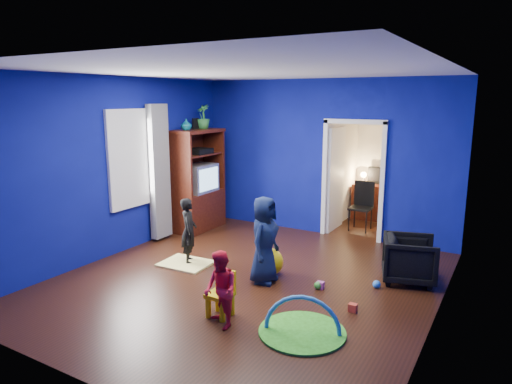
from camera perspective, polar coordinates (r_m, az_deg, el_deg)
The scene contains 32 objects.
floor at distance 6.60m, azimuth -1.19°, elevation -11.08°, with size 5.00×5.50×0.01m, color black.
ceiling at distance 6.09m, azimuth -1.31°, elevation 14.96°, with size 5.00×5.50×0.01m, color white.
wall_back at distance 8.62m, azimuth 8.34°, elevation 4.23°, with size 5.00×0.02×2.90m, color #090E69.
wall_front at distance 4.15m, azimuth -21.50°, elevation -4.57°, with size 5.00×0.02×2.90m, color #090E69.
wall_left at distance 7.77m, azimuth -17.22°, elevation 3.01°, with size 0.02×5.50×2.90m, color #090E69.
wall_right at distance 5.35m, azimuth 22.28°, elevation -1.10°, with size 0.02×5.50×2.90m, color #090E69.
alcove at distance 9.27m, azimuth 13.78°, elevation 3.29°, with size 1.00×1.75×2.50m, color silver, non-canonical shape.
armchair at distance 6.83m, azimuth 18.64°, elevation -7.97°, with size 0.70×0.72×0.65m, color black.
child_black at distance 7.20m, azimuth -8.40°, elevation -4.82°, with size 0.38×0.25×1.04m, color black.
child_navy at distance 6.37m, azimuth 1.04°, elevation -6.00°, with size 0.60×0.39×1.23m, color #0E1035.
toddler_red at distance 5.24m, azimuth -4.46°, elevation -12.08°, with size 0.43×0.34×0.89m, color #B11412.
vase at distance 8.60m, azimuth -8.72°, elevation 8.33°, with size 0.20×0.20×0.21m, color #0C4E66.
potted_plant at distance 9.01m, azimuth -6.65°, elevation 9.34°, with size 0.26×0.26×0.47m, color #318837.
tv_armoire at distance 8.96m, azimuth -7.31°, elevation 1.50°, with size 0.58×1.14×1.96m, color #42190B.
crt_tv at distance 8.93m, azimuth -7.11°, elevation 1.73°, with size 0.46×0.70×0.54m, color silver.
yellow_blanket at distance 7.29m, azimuth -8.77°, elevation -8.82°, with size 0.75×0.60×0.03m, color #F2E07A.
hopper_ball at distance 6.74m, azimuth 1.70°, elevation -8.72°, with size 0.41×0.41×0.41m, color yellow.
kid_chair at distance 5.55m, azimuth -4.53°, elevation -12.87°, with size 0.28×0.28×0.50m, color yellow.
play_mat at distance 5.30m, azimuth 5.79°, elevation -17.01°, with size 0.97×0.97×0.03m, color green.
toy_arch at distance 5.30m, azimuth 5.79°, elevation -16.95°, with size 0.86×0.86×0.05m, color #3F8CD8.
window_left at distance 7.98m, azimuth -15.35°, elevation 4.06°, with size 0.03×0.95×1.55m, color white.
curtain at distance 8.34m, azimuth -12.00°, elevation 2.45°, with size 0.14×0.42×2.40m, color slate.
doorway at distance 8.48m, azimuth 12.02°, elevation 1.23°, with size 1.16×0.10×2.10m, color white.
study_desk at distance 10.03m, azimuth 14.58°, elevation -1.22°, with size 0.88×0.44×0.75m, color #3D140A.
desk_monitor at distance 10.04m, azimuth 14.93°, elevation 2.12°, with size 0.40×0.05×0.32m, color black.
desk_lamp at distance 10.06m, azimuth 13.30°, elevation 2.11°, with size 0.14×0.14×0.14m, color #FFD88C.
folding_chair at distance 9.11m, azimuth 12.95°, elevation -1.88°, with size 0.40×0.40×0.92m, color black.
book_shelf at distance 9.91m, azimuth 15.24°, elevation 8.22°, with size 0.88×0.24×0.04m, color white.
toy_0 at distance 5.84m, azimuth 12.00°, elevation -13.96°, with size 0.10×0.08×0.10m, color red.
toy_1 at distance 6.57m, azimuth 14.85°, elevation -11.06°, with size 0.11×0.11×0.11m, color blue.
toy_2 at distance 6.38m, azimuth 7.77°, elevation -11.46°, with size 0.11×0.11×0.11m, color green.
toy_3 at distance 6.39m, azimuth 8.03°, elevation -11.47°, with size 0.10×0.08×0.10m, color #BF479C.
Camera 1 is at (3.17, -5.19, 2.56)m, focal length 32.00 mm.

